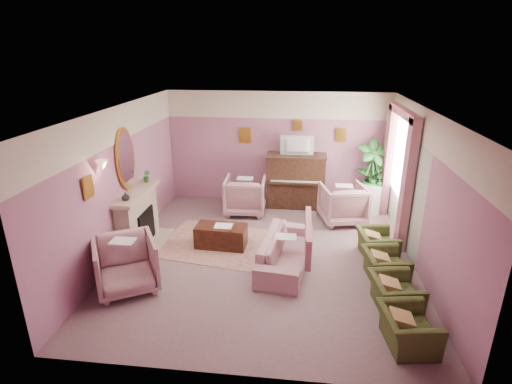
# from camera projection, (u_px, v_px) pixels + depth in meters

# --- Properties ---
(floor) EXTENTS (5.50, 6.00, 0.01)m
(floor) POSITION_uv_depth(u_px,v_px,m) (266.00, 256.00, 7.70)
(floor) COLOR #795E61
(floor) RESTS_ON ground
(ceiling) EXTENTS (5.50, 6.00, 0.01)m
(ceiling) POSITION_uv_depth(u_px,v_px,m) (267.00, 110.00, 6.74)
(ceiling) COLOR white
(ceiling) RESTS_ON wall_back
(wall_back) EXTENTS (5.50, 0.02, 2.80)m
(wall_back) POSITION_uv_depth(u_px,v_px,m) (277.00, 148.00, 10.02)
(wall_back) COLOR #7A4F70
(wall_back) RESTS_ON floor
(wall_front) EXTENTS (5.50, 0.02, 2.80)m
(wall_front) POSITION_uv_depth(u_px,v_px,m) (242.00, 277.00, 4.42)
(wall_front) COLOR #7A4F70
(wall_front) RESTS_ON floor
(wall_left) EXTENTS (0.02, 6.00, 2.80)m
(wall_left) POSITION_uv_depth(u_px,v_px,m) (121.00, 182.00, 7.51)
(wall_left) COLOR #7A4F70
(wall_left) RESTS_ON floor
(wall_right) EXTENTS (0.02, 6.00, 2.80)m
(wall_right) POSITION_uv_depth(u_px,v_px,m) (424.00, 194.00, 6.92)
(wall_right) COLOR #7A4F70
(wall_right) RESTS_ON floor
(picture_rail_band) EXTENTS (5.50, 0.01, 0.65)m
(picture_rail_band) POSITION_uv_depth(u_px,v_px,m) (278.00, 105.00, 9.64)
(picture_rail_band) COLOR beige
(picture_rail_band) RESTS_ON wall_back
(stripe_panel) EXTENTS (0.01, 3.00, 2.15)m
(stripe_panel) POSITION_uv_depth(u_px,v_px,m) (403.00, 187.00, 8.25)
(stripe_panel) COLOR #AFB4A7
(stripe_panel) RESTS_ON wall_right
(fireplace_surround) EXTENTS (0.30, 1.40, 1.10)m
(fireplace_surround) POSITION_uv_depth(u_px,v_px,m) (138.00, 219.00, 7.97)
(fireplace_surround) COLOR tan
(fireplace_surround) RESTS_ON floor
(fireplace_inset) EXTENTS (0.18, 0.72, 0.68)m
(fireplace_inset) POSITION_uv_depth(u_px,v_px,m) (143.00, 227.00, 8.02)
(fireplace_inset) COLOR black
(fireplace_inset) RESTS_ON floor
(fire_ember) EXTENTS (0.06, 0.54, 0.10)m
(fire_ember) POSITION_uv_depth(u_px,v_px,m) (146.00, 235.00, 8.07)
(fire_ember) COLOR #FF4900
(fire_ember) RESTS_ON floor
(mantel_shelf) EXTENTS (0.40, 1.55, 0.07)m
(mantel_shelf) POSITION_uv_depth(u_px,v_px,m) (136.00, 193.00, 7.78)
(mantel_shelf) COLOR tan
(mantel_shelf) RESTS_ON fireplace_surround
(hearth) EXTENTS (0.55, 1.50, 0.02)m
(hearth) POSITION_uv_depth(u_px,v_px,m) (150.00, 244.00, 8.14)
(hearth) COLOR tan
(hearth) RESTS_ON floor
(mirror_frame) EXTENTS (0.04, 0.72, 1.20)m
(mirror_frame) POSITION_uv_depth(u_px,v_px,m) (126.00, 159.00, 7.56)
(mirror_frame) COLOR #BE8528
(mirror_frame) RESTS_ON wall_left
(mirror_glass) EXTENTS (0.01, 0.60, 1.06)m
(mirror_glass) POSITION_uv_depth(u_px,v_px,m) (127.00, 159.00, 7.56)
(mirror_glass) COLOR white
(mirror_glass) RESTS_ON wall_left
(sconce_shade) EXTENTS (0.20, 0.20, 0.16)m
(sconce_shade) POSITION_uv_depth(u_px,v_px,m) (102.00, 165.00, 6.51)
(sconce_shade) COLOR #FFAD89
(sconce_shade) RESTS_ON wall_left
(piano) EXTENTS (1.40, 0.60, 1.30)m
(piano) POSITION_uv_depth(u_px,v_px,m) (296.00, 181.00, 9.92)
(piano) COLOR #321D12
(piano) RESTS_ON floor
(piano_keyshelf) EXTENTS (1.30, 0.12, 0.06)m
(piano_keyshelf) POSITION_uv_depth(u_px,v_px,m) (295.00, 183.00, 9.57)
(piano_keyshelf) COLOR #321D12
(piano_keyshelf) RESTS_ON piano
(piano_keys) EXTENTS (1.20, 0.08, 0.02)m
(piano_keys) POSITION_uv_depth(u_px,v_px,m) (296.00, 182.00, 9.56)
(piano_keys) COLOR silver
(piano_keys) RESTS_ON piano
(piano_top) EXTENTS (1.45, 0.65, 0.04)m
(piano_top) POSITION_uv_depth(u_px,v_px,m) (297.00, 156.00, 9.70)
(piano_top) COLOR #321D12
(piano_top) RESTS_ON piano
(television) EXTENTS (0.80, 0.12, 0.48)m
(television) POSITION_uv_depth(u_px,v_px,m) (297.00, 144.00, 9.55)
(television) COLOR black
(television) RESTS_ON piano
(print_back_left) EXTENTS (0.30, 0.03, 0.38)m
(print_back_left) POSITION_uv_depth(u_px,v_px,m) (245.00, 135.00, 9.96)
(print_back_left) COLOR #BE8528
(print_back_left) RESTS_ON wall_back
(print_back_right) EXTENTS (0.26, 0.03, 0.34)m
(print_back_right) POSITION_uv_depth(u_px,v_px,m) (341.00, 135.00, 9.68)
(print_back_right) COLOR #BE8528
(print_back_right) RESTS_ON wall_back
(print_back_mid) EXTENTS (0.22, 0.03, 0.26)m
(print_back_mid) POSITION_uv_depth(u_px,v_px,m) (298.00, 125.00, 9.72)
(print_back_mid) COLOR #BE8528
(print_back_mid) RESTS_ON wall_back
(print_left_wall) EXTENTS (0.03, 0.28, 0.36)m
(print_left_wall) POSITION_uv_depth(u_px,v_px,m) (88.00, 187.00, 6.28)
(print_left_wall) COLOR #BE8528
(print_left_wall) RESTS_ON wall_left
(window_blind) EXTENTS (0.03, 1.40, 1.80)m
(window_blind) POSITION_uv_depth(u_px,v_px,m) (403.00, 154.00, 8.27)
(window_blind) COLOR beige
(window_blind) RESTS_ON wall_right
(curtain_left) EXTENTS (0.16, 0.34, 2.60)m
(curtain_left) POSITION_uv_depth(u_px,v_px,m) (407.00, 187.00, 7.56)
(curtain_left) COLOR #A45B68
(curtain_left) RESTS_ON floor
(curtain_right) EXTENTS (0.16, 0.34, 2.60)m
(curtain_right) POSITION_uv_depth(u_px,v_px,m) (388.00, 161.00, 9.28)
(curtain_right) COLOR #A45B68
(curtain_right) RESTS_ON floor
(pelmet) EXTENTS (0.16, 2.20, 0.16)m
(pelmet) POSITION_uv_depth(u_px,v_px,m) (404.00, 113.00, 7.98)
(pelmet) COLOR #A45B68
(pelmet) RESTS_ON wall_right
(mantel_plant) EXTENTS (0.16, 0.16, 0.28)m
(mantel_plant) POSITION_uv_depth(u_px,v_px,m) (147.00, 176.00, 8.23)
(mantel_plant) COLOR #236827
(mantel_plant) RESTS_ON mantel_shelf
(mantel_vase) EXTENTS (0.16, 0.16, 0.16)m
(mantel_vase) POSITION_uv_depth(u_px,v_px,m) (126.00, 197.00, 7.27)
(mantel_vase) COLOR beige
(mantel_vase) RESTS_ON mantel_shelf
(area_rug) EXTENTS (2.77, 2.19, 0.01)m
(area_rug) POSITION_uv_depth(u_px,v_px,m) (224.00, 244.00, 8.15)
(area_rug) COLOR #AA7667
(area_rug) RESTS_ON floor
(coffee_table) EXTENTS (1.03, 0.56, 0.45)m
(coffee_table) POSITION_uv_depth(u_px,v_px,m) (221.00, 236.00, 8.00)
(coffee_table) COLOR #33170C
(coffee_table) RESTS_ON floor
(table_paper) EXTENTS (0.35, 0.28, 0.01)m
(table_paper) POSITION_uv_depth(u_px,v_px,m) (223.00, 226.00, 7.92)
(table_paper) COLOR white
(table_paper) RESTS_ON coffee_table
(sofa) EXTENTS (0.66, 1.99, 0.80)m
(sofa) POSITION_uv_depth(u_px,v_px,m) (285.00, 245.00, 7.27)
(sofa) COLOR #B38589
(sofa) RESTS_ON floor
(sofa_throw) EXTENTS (0.10, 1.51, 0.55)m
(sofa_throw) POSITION_uv_depth(u_px,v_px,m) (308.00, 236.00, 7.16)
(sofa_throw) COLOR #A45B68
(sofa_throw) RESTS_ON sofa
(floral_armchair_left) EXTENTS (0.94, 0.94, 0.98)m
(floral_armchair_left) POSITION_uv_depth(u_px,v_px,m) (245.00, 194.00, 9.55)
(floral_armchair_left) COLOR #B38589
(floral_armchair_left) RESTS_ON floor
(floral_armchair_right) EXTENTS (0.94, 0.94, 0.98)m
(floral_armchair_right) POSITION_uv_depth(u_px,v_px,m) (343.00, 202.00, 9.05)
(floral_armchair_right) COLOR #B38589
(floral_armchair_right) RESTS_ON floor
(floral_armchair_front) EXTENTS (0.94, 0.94, 0.98)m
(floral_armchair_front) POSITION_uv_depth(u_px,v_px,m) (126.00, 262.00, 6.51)
(floral_armchair_front) COLOR #B38589
(floral_armchair_front) RESTS_ON floor
(olive_chair_a) EXTENTS (0.55, 0.78, 0.68)m
(olive_chair_a) POSITION_uv_depth(u_px,v_px,m) (408.00, 324.00, 5.30)
(olive_chair_a) COLOR #3D471E
(olive_chair_a) RESTS_ON floor
(olive_chair_b) EXTENTS (0.55, 0.78, 0.68)m
(olive_chair_b) POSITION_uv_depth(u_px,v_px,m) (395.00, 289.00, 6.06)
(olive_chair_b) COLOR #3D471E
(olive_chair_b) RESTS_ON floor
(olive_chair_c) EXTENTS (0.55, 0.78, 0.68)m
(olive_chair_c) POSITION_uv_depth(u_px,v_px,m) (385.00, 262.00, 6.83)
(olive_chair_c) COLOR #3D471E
(olive_chair_c) RESTS_ON floor
(olive_chair_d) EXTENTS (0.55, 0.78, 0.68)m
(olive_chair_d) POSITION_uv_depth(u_px,v_px,m) (377.00, 240.00, 7.59)
(olive_chair_d) COLOR #3D471E
(olive_chair_d) RESTS_ON floor
(side_table) EXTENTS (0.52, 0.52, 0.70)m
(side_table) POSITION_uv_depth(u_px,v_px,m) (372.00, 198.00, 9.66)
(side_table) COLOR white
(side_table) RESTS_ON floor
(side_plant_big) EXTENTS (0.30, 0.30, 0.34)m
(side_plant_big) POSITION_uv_depth(u_px,v_px,m) (374.00, 178.00, 9.49)
(side_plant_big) COLOR #236827
(side_plant_big) RESTS_ON side_table
(side_plant_small) EXTENTS (0.16, 0.16, 0.28)m
(side_plant_small) POSITION_uv_depth(u_px,v_px,m) (380.00, 180.00, 9.39)
(side_plant_small) COLOR #236827
(side_plant_small) RESTS_ON side_table
(palm_pot) EXTENTS (0.34, 0.34, 0.34)m
(palm_pot) POSITION_uv_depth(u_px,v_px,m) (368.00, 204.00, 9.81)
(palm_pot) COLOR #8F5E45
(palm_pot) RESTS_ON floor
(palm_plant) EXTENTS (0.76, 0.76, 1.44)m
(palm_plant) POSITION_uv_depth(u_px,v_px,m) (372.00, 169.00, 9.50)
(palm_plant) COLOR #236827
(palm_plant) RESTS_ON palm_pot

